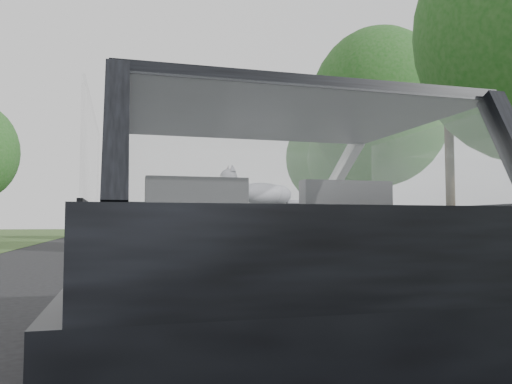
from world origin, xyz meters
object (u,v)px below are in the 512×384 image
subject_car (255,247)px  cat (262,192)px  highway_sign (256,217)px  utility_pole (449,116)px  other_car (156,226)px

subject_car → cat: 0.73m
cat → highway_sign: (5.52, 20.56, 0.08)m
utility_pole → other_car: bearing=130.1°
other_car → highway_sign: size_ratio=1.94×
cat → other_car: (0.40, 17.44, -0.34)m
subject_car → utility_pole: bearing=48.4°
other_car → utility_pole: utility_pole is taller
cat → other_car: size_ratio=0.13×
cat → utility_pole: (7.89, 8.53, 2.78)m
highway_sign → subject_car: bearing=-129.3°
other_car → subject_car: bearing=-94.2°
subject_car → highway_sign: (5.74, 21.16, 0.44)m
subject_car → other_car: size_ratio=0.88×
subject_car → cat: subject_car is taller
cat → utility_pole: bearing=33.9°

